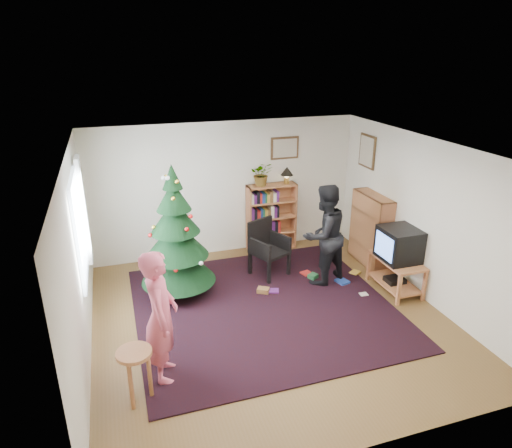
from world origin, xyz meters
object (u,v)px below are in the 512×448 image
object	(u,v)px
picture_back	(285,148)
bookshelf_right	(371,229)
christmas_tree	(176,242)
person_standing	(161,316)
table_lamp	(287,172)
potted_plant	(262,174)
bookshelf_back	(271,216)
stool	(135,363)
tv_stand	(396,272)
person_by_chair	(324,235)
picture_right	(367,151)
armchair	(267,245)
crt_tv	(399,244)

from	to	relation	value
picture_back	bookshelf_right	bearing A→B (deg)	-47.26
christmas_tree	person_standing	distance (m)	1.99
picture_back	person_standing	distance (m)	4.43
bookshelf_right	table_lamp	xyz separation A→B (m)	(-1.19, 1.15, 0.85)
picture_back	potted_plant	distance (m)	0.67
bookshelf_back	person_standing	world-z (taller)	person_standing
person_standing	potted_plant	distance (m)	3.93
picture_back	table_lamp	distance (m)	0.45
potted_plant	christmas_tree	bearing A→B (deg)	-146.30
person_standing	potted_plant	bearing A→B (deg)	-27.75
stool	bookshelf_right	bearing A→B (deg)	28.13
potted_plant	table_lamp	distance (m)	0.50
tv_stand	person_by_chair	world-z (taller)	person_by_chair
picture_right	potted_plant	xyz separation A→B (m)	(-1.82, 0.59, -0.43)
tv_stand	armchair	xyz separation A→B (m)	(-1.78, 1.21, 0.20)
bookshelf_right	person_by_chair	size ratio (longest dim) A/B	0.76
crt_tv	potted_plant	xyz separation A→B (m)	(-1.57, 2.18, 0.71)
bookshelf_back	tv_stand	bearing A→B (deg)	-57.88
christmas_tree	bookshelf_back	world-z (taller)	christmas_tree
tv_stand	crt_tv	xyz separation A→B (m)	(-0.00, -0.00, 0.49)
armchair	potted_plant	bearing A→B (deg)	52.99
bookshelf_back	potted_plant	xyz separation A→B (m)	(-0.20, 0.00, 0.86)
bookshelf_right	potted_plant	size ratio (longest dim) A/B	2.89
picture_right	bookshelf_right	world-z (taller)	picture_right
person_standing	person_by_chair	bearing A→B (deg)	-52.74
picture_back	bookshelf_back	world-z (taller)	picture_back
tv_stand	table_lamp	bearing A→B (deg)	116.11
picture_right	person_by_chair	distance (m)	1.94
crt_tv	person_standing	distance (m)	3.96
person_by_chair	bookshelf_right	bearing A→B (deg)	-177.64
picture_right	bookshelf_back	distance (m)	2.15
crt_tv	table_lamp	bearing A→B (deg)	116.05
picture_right	potted_plant	world-z (taller)	picture_right
person_by_chair	tv_stand	bearing A→B (deg)	131.28
stool	table_lamp	world-z (taller)	table_lamp
picture_right	person_standing	distance (m)	4.95
tv_stand	armchair	world-z (taller)	armchair
picture_back	crt_tv	xyz separation A→B (m)	(1.07, -2.31, -1.14)
armchair	bookshelf_back	bearing A→B (deg)	42.28
christmas_tree	table_lamp	bearing A→B (deg)	27.56
person_standing	person_by_chair	size ratio (longest dim) A/B	0.97
bookshelf_back	armchair	xyz separation A→B (m)	(-0.41, -0.97, -0.14)
picture_back	person_standing	size ratio (longest dim) A/B	0.33
christmas_tree	crt_tv	size ratio (longest dim) A/B	3.56
person_standing	potted_plant	size ratio (longest dim) A/B	3.68
bookshelf_right	potted_plant	bearing A→B (deg)	55.68
picture_back	picture_right	xyz separation A→B (m)	(1.33, -0.73, 0.00)
christmas_tree	armchair	size ratio (longest dim) A/B	2.19
bookshelf_right	christmas_tree	bearing A→B (deg)	90.78
picture_back	crt_tv	distance (m)	2.79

